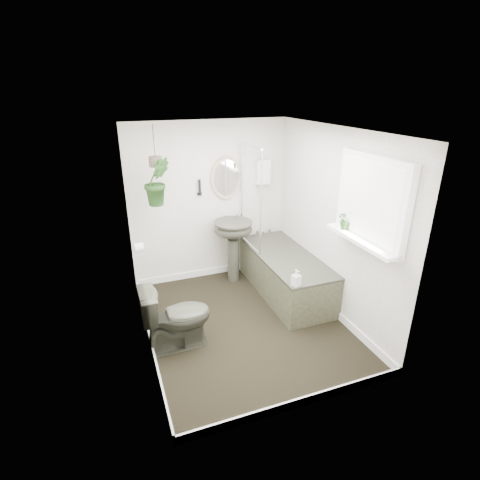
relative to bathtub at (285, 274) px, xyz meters
name	(u,v)px	position (x,y,z in m)	size (l,w,h in m)	color
floor	(244,324)	(-0.80, -0.50, -0.30)	(2.30, 2.80, 0.02)	black
ceiling	(245,129)	(-0.80, -0.50, 2.02)	(2.30, 2.80, 0.02)	white
wall_back	(210,202)	(-0.80, 0.91, 0.86)	(2.30, 0.02, 2.30)	white
wall_front	(309,299)	(-0.80, -1.91, 0.86)	(2.30, 0.02, 2.30)	white
wall_left	(138,251)	(-1.96, -0.50, 0.86)	(0.02, 2.80, 2.30)	white
wall_right	(333,224)	(0.36, -0.50, 0.86)	(0.02, 2.80, 2.30)	white
skirting	(244,319)	(-0.80, -0.50, -0.24)	(2.30, 2.80, 0.10)	white
bathtub	(285,274)	(0.00, 0.00, 0.00)	(0.72, 1.72, 0.58)	#323329
bath_screen	(251,198)	(-0.33, 0.49, 0.99)	(0.04, 0.72, 1.40)	silver
shower_box	(263,172)	(0.00, 0.84, 1.26)	(0.20, 0.10, 0.35)	white
oval_mirror	(227,178)	(-0.55, 0.87, 1.21)	(0.46, 0.03, 0.62)	tan
wall_sconce	(200,187)	(-0.95, 0.86, 1.11)	(0.04, 0.04, 0.22)	black
toilet_roll_holder	(139,247)	(-1.90, 0.20, 0.61)	(0.11, 0.11, 0.11)	white
window_recess	(372,200)	(0.29, -1.20, 1.36)	(0.08, 1.00, 0.90)	white
window_sill	(361,240)	(0.22, -1.20, 0.94)	(0.18, 1.00, 0.04)	white
window_blinds	(368,201)	(0.24, -1.20, 1.36)	(0.01, 0.86, 0.76)	white
toilet	(176,317)	(-1.65, -0.64, 0.09)	(0.43, 0.75, 0.76)	#323329
pedestal_sink	(233,251)	(-0.55, 0.60, 0.18)	(0.55, 0.47, 0.93)	#323329
sill_plant	(347,219)	(0.24, -0.90, 1.07)	(0.20, 0.17, 0.22)	black
hanging_plant	(157,181)	(-1.58, 0.45, 1.34)	(0.33, 0.27, 0.60)	black
soap_bottle	(296,278)	(-0.28, -0.79, 0.39)	(0.09, 0.09, 0.20)	#342F30
hanging_pot	(156,162)	(-1.58, 0.45, 1.58)	(0.16, 0.16, 0.12)	#4A3C34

